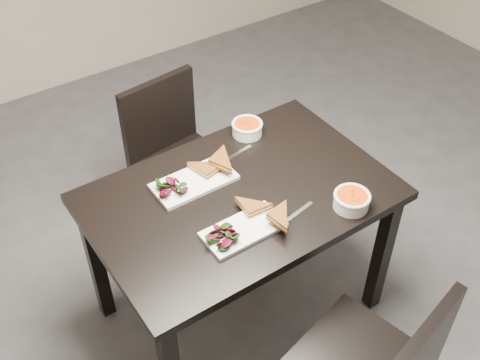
% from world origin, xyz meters
% --- Properties ---
extents(ground, '(5.00, 5.00, 0.00)m').
position_xyz_m(ground, '(0.00, 0.00, 0.00)').
color(ground, '#47474C').
rests_on(ground, ground).
extents(table, '(1.20, 0.80, 0.75)m').
position_xyz_m(table, '(-0.49, 0.12, 0.65)').
color(table, black).
rests_on(table, ground).
extents(chair_far, '(0.47, 0.47, 0.85)m').
position_xyz_m(chair_far, '(-0.42, 0.80, 0.48)').
color(chair_far, black).
rests_on(chair_far, ground).
extents(plate_near, '(0.31, 0.15, 0.02)m').
position_xyz_m(plate_near, '(-0.59, -0.06, 0.76)').
color(plate_near, white).
rests_on(plate_near, table).
extents(sandwich_near, '(0.16, 0.13, 0.05)m').
position_xyz_m(sandwich_near, '(-0.53, -0.04, 0.79)').
color(sandwich_near, brown).
rests_on(sandwich_near, plate_near).
extents(salad_near, '(0.10, 0.09, 0.04)m').
position_xyz_m(salad_near, '(-0.69, -0.06, 0.79)').
color(salad_near, black).
rests_on(salad_near, plate_near).
extents(soup_bowl_near, '(0.14, 0.14, 0.06)m').
position_xyz_m(soup_bowl_near, '(-0.17, -0.19, 0.79)').
color(soup_bowl_near, white).
rests_on(soup_bowl_near, table).
extents(cutlery_near, '(0.18, 0.05, 0.00)m').
position_xyz_m(cutlery_near, '(-0.37, -0.10, 0.75)').
color(cutlery_near, silver).
rests_on(cutlery_near, table).
extents(plate_far, '(0.34, 0.17, 0.02)m').
position_xyz_m(plate_far, '(-0.61, 0.27, 0.76)').
color(plate_far, white).
rests_on(plate_far, table).
extents(sandwich_far, '(0.19, 0.16, 0.06)m').
position_xyz_m(sandwich_far, '(-0.54, 0.26, 0.79)').
color(sandwich_far, brown).
rests_on(sandwich_far, plate_far).
extents(salad_far, '(0.11, 0.10, 0.05)m').
position_xyz_m(salad_far, '(-0.71, 0.27, 0.79)').
color(salad_far, black).
rests_on(salad_far, plate_far).
extents(soup_bowl_far, '(0.14, 0.14, 0.06)m').
position_xyz_m(soup_bowl_far, '(-0.24, 0.43, 0.79)').
color(soup_bowl_far, white).
rests_on(soup_bowl_far, table).
extents(cutlery_far, '(0.18, 0.04, 0.00)m').
position_xyz_m(cutlery_far, '(-0.36, 0.33, 0.75)').
color(cutlery_far, silver).
rests_on(cutlery_far, table).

